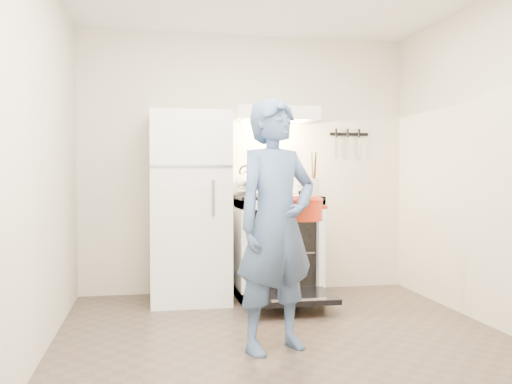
# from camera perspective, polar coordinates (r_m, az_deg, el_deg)

# --- Properties ---
(floor) EXTENTS (3.60, 3.60, 0.00)m
(floor) POSITION_cam_1_polar(r_m,az_deg,el_deg) (4.00, 3.42, -14.98)
(floor) COLOR #4C3E34
(floor) RESTS_ON ground
(back_wall) EXTENTS (3.20, 0.02, 2.50)m
(back_wall) POSITION_cam_1_polar(r_m,az_deg,el_deg) (5.59, -0.99, 2.85)
(back_wall) COLOR beige
(back_wall) RESTS_ON ground
(refrigerator) EXTENTS (0.70, 0.70, 1.70)m
(refrigerator) POSITION_cam_1_polar(r_m,az_deg,el_deg) (5.18, -6.68, -1.52)
(refrigerator) COLOR white
(refrigerator) RESTS_ON floor
(stove_body) EXTENTS (0.76, 0.65, 0.92)m
(stove_body) POSITION_cam_1_polar(r_m,az_deg,el_deg) (5.36, 2.03, -5.58)
(stove_body) COLOR white
(stove_body) RESTS_ON floor
(cooktop) EXTENTS (0.76, 0.65, 0.03)m
(cooktop) POSITION_cam_1_polar(r_m,az_deg,el_deg) (5.32, 2.04, -0.51)
(cooktop) COLOR black
(cooktop) RESTS_ON stove_body
(backsplash) EXTENTS (0.76, 0.07, 0.20)m
(backsplash) POSITION_cam_1_polar(r_m,az_deg,el_deg) (5.59, 1.41, 0.80)
(backsplash) COLOR white
(backsplash) RESTS_ON cooktop
(oven_door) EXTENTS (0.70, 0.54, 0.04)m
(oven_door) POSITION_cam_1_polar(r_m,az_deg,el_deg) (4.85, 3.57, -10.42)
(oven_door) COLOR black
(oven_door) RESTS_ON floor
(oven_rack) EXTENTS (0.60, 0.52, 0.01)m
(oven_rack) POSITION_cam_1_polar(r_m,az_deg,el_deg) (5.36, 2.03, -5.80)
(oven_rack) COLOR slate
(oven_rack) RESTS_ON stove_body
(range_hood) EXTENTS (0.76, 0.50, 0.12)m
(range_hood) POSITION_cam_1_polar(r_m,az_deg,el_deg) (5.41, 1.88, 7.75)
(range_hood) COLOR white
(range_hood) RESTS_ON back_wall
(knife_strip) EXTENTS (0.40, 0.02, 0.03)m
(knife_strip) POSITION_cam_1_polar(r_m,az_deg,el_deg) (5.85, 9.28, 5.72)
(knife_strip) COLOR black
(knife_strip) RESTS_ON back_wall
(pizza_stone) EXTENTS (0.36, 0.36, 0.02)m
(pizza_stone) POSITION_cam_1_polar(r_m,az_deg,el_deg) (5.44, 2.88, -5.54)
(pizza_stone) COLOR #856243
(pizza_stone) RESTS_ON oven_rack
(tea_kettle) EXTENTS (0.23, 0.19, 0.28)m
(tea_kettle) POSITION_cam_1_polar(r_m,az_deg,el_deg) (5.44, -1.06, 1.19)
(tea_kettle) COLOR silver
(tea_kettle) RESTS_ON cooktop
(utensil_jar) EXTENTS (0.09, 0.09, 0.13)m
(utensil_jar) POSITION_cam_1_polar(r_m,az_deg,el_deg) (5.24, 5.83, 0.65)
(utensil_jar) COLOR silver
(utensil_jar) RESTS_ON cooktop
(person) EXTENTS (0.71, 0.60, 1.65)m
(person) POSITION_cam_1_polar(r_m,az_deg,el_deg) (3.72, 2.03, -3.32)
(person) COLOR #364D77
(person) RESTS_ON floor
(dutch_oven) EXTENTS (0.38, 0.31, 0.24)m
(dutch_oven) POSITION_cam_1_polar(r_m,az_deg,el_deg) (4.00, 4.50, -1.83)
(dutch_oven) COLOR red
(dutch_oven) RESTS_ON person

